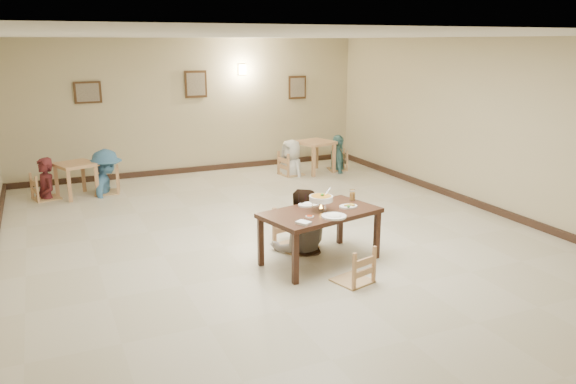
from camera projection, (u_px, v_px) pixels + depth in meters
name	position (u px, v px, depth m)	size (l,w,h in m)	color
floor	(279.00, 238.00, 8.61)	(10.00, 10.00, 0.00)	beige
ceiling	(279.00, 36.00, 7.83)	(10.00, 10.00, 0.00)	silver
wall_back	(192.00, 107.00, 12.63)	(10.00, 10.00, 0.00)	#C0B188
wall_front	(567.00, 258.00, 3.81)	(10.00, 10.00, 0.00)	#C0B188
wall_right	(489.00, 126.00, 9.80)	(10.00, 10.00, 0.00)	#C0B188
baseboard_back	(195.00, 169.00, 12.98)	(8.00, 0.06, 0.12)	#321F16
baseboard_right	(481.00, 205.00, 10.16)	(0.06, 10.00, 0.12)	#321F16
picture_a	(88.00, 92.00, 11.63)	(0.55, 0.04, 0.45)	#3D2513
picture_b	(196.00, 84.00, 12.51)	(0.50, 0.04, 0.60)	#3D2513
picture_c	(297.00, 87.00, 13.53)	(0.45, 0.04, 0.55)	#3D2513
wall_sconce	(242.00, 69.00, 12.86)	(0.16, 0.05, 0.22)	#FFD88C
main_table	(320.00, 217.00, 7.54)	(1.71, 1.21, 0.73)	#3D2014
chair_far	(296.00, 212.00, 8.10)	(0.51, 0.51, 1.09)	tan
chair_near	(353.00, 248.00, 6.94)	(0.42, 0.42, 0.90)	tan
main_diner	(301.00, 189.00, 7.93)	(0.88, 0.69, 1.81)	gray
curry_warmer	(321.00, 199.00, 7.48)	(0.36, 0.32, 0.29)	silver
rice_plate_far	(309.00, 204.00, 7.76)	(0.31, 0.31, 0.07)	white
rice_plate_near	(334.00, 216.00, 7.24)	(0.32, 0.32, 0.07)	white
fried_plate	(348.00, 206.00, 7.67)	(0.26, 0.26, 0.06)	white
chili_dish	(310.00, 217.00, 7.23)	(0.11, 0.11, 0.02)	white
napkin_cutlery	(304.00, 223.00, 6.97)	(0.22, 0.27, 0.03)	white
drink_glass	(352.00, 195.00, 7.99)	(0.08, 0.08, 0.16)	white
bg_table_left	(76.00, 170.00, 10.80)	(0.87, 0.87, 0.67)	tan
bg_table_right	(315.00, 147.00, 12.81)	(0.88, 0.88, 0.73)	tan
bg_chair_ll	(44.00, 175.00, 10.64)	(0.45, 0.45, 0.96)	tan
bg_chair_lr	(106.00, 169.00, 11.07)	(0.47, 0.47, 1.00)	tan
bg_chair_rl	(291.00, 153.00, 12.59)	(0.47, 0.47, 1.00)	tan
bg_chair_rr	(338.00, 151.00, 13.11)	(0.42, 0.42, 0.89)	tan
bg_diner_a	(42.00, 158.00, 10.55)	(0.59, 0.38, 1.61)	#551D21
bg_diner_b	(104.00, 150.00, 10.97)	(1.13, 0.65, 1.75)	teal
bg_diner_c	(291.00, 140.00, 12.51)	(0.79, 0.51, 1.61)	silver
bg_diner_d	(338.00, 135.00, 13.01)	(0.97, 0.40, 1.65)	teal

